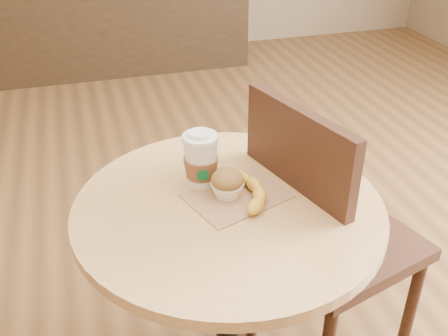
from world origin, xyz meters
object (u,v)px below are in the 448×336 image
object	(u,v)px
chair_right	(323,234)
banana	(234,189)
muffin	(227,184)
cafe_table	(228,262)
coffee_cup	(201,161)

from	to	relation	value
chair_right	banana	world-z (taller)	chair_right
muffin	cafe_table	bearing A→B (deg)	-100.25
muffin	banana	distance (m)	0.03
coffee_cup	muffin	world-z (taller)	coffee_cup
cafe_table	chair_right	size ratio (longest dim) A/B	0.80
coffee_cup	muffin	size ratio (longest dim) A/B	1.82
banana	coffee_cup	bearing A→B (deg)	110.47
coffee_cup	banana	size ratio (longest dim) A/B	0.65
cafe_table	coffee_cup	bearing A→B (deg)	112.11
muffin	coffee_cup	bearing A→B (deg)	122.11
cafe_table	muffin	size ratio (longest dim) A/B	9.18
cafe_table	banana	xyz separation A→B (m)	(0.02, 0.03, 0.21)
coffee_cup	banana	xyz separation A→B (m)	(0.07, -0.08, -0.05)
chair_right	cafe_table	bearing A→B (deg)	86.02
muffin	banana	bearing A→B (deg)	0.15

